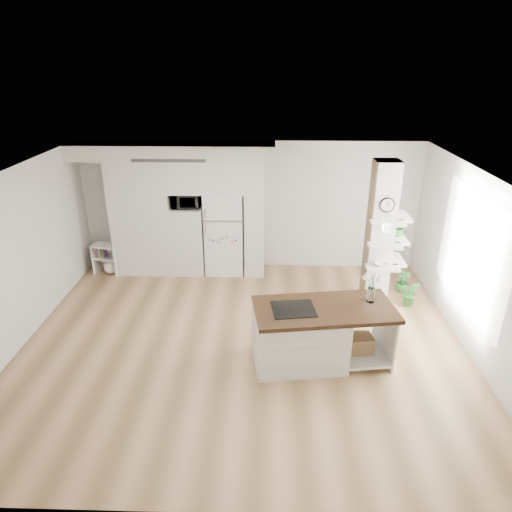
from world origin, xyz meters
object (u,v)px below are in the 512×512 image
Objects in this scene: kitchen_island at (307,334)px; refrigerator at (225,232)px; bookshelf at (108,261)px; floor_plant_a at (411,293)px.

refrigerator is at bearing 107.61° from kitchen_island.
bookshelf reaches higher than floor_plant_a.
bookshelf is 6.10m from floor_plant_a.
floor_plant_a is (5.98, -1.22, -0.02)m from bookshelf.
refrigerator is at bearing 158.15° from floor_plant_a.
floor_plant_a is (3.52, -1.41, -0.61)m from refrigerator.
refrigerator is 3.50m from kitchen_island.
refrigerator is 3.85m from floor_plant_a.
kitchen_island is 4.93m from bookshelf.
kitchen_island is at bearing -139.61° from floor_plant_a.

